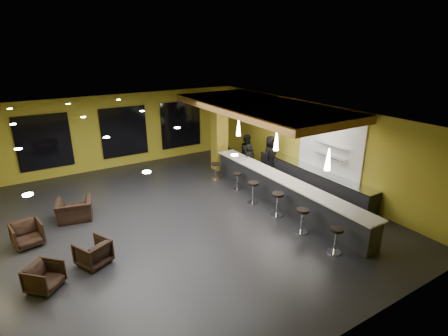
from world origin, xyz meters
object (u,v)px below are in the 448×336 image
staff_a (250,162)px  bar_stool_3 (253,190)px  staff_c (270,155)px  column (219,133)px  armchair_b (93,253)px  bar_stool_4 (237,179)px  prep_counter (311,179)px  bar_stool_2 (277,201)px  pendant_0 (328,159)px  staff_b (248,153)px  armchair_a (44,277)px  bar_stool_1 (302,218)px  pendant_2 (239,128)px  bar_counter (282,192)px  armchair_d (75,210)px  armchair_c (27,234)px  bar_stool_0 (336,237)px  pendant_1 (276,141)px  bar_stool_5 (215,169)px

staff_a → bar_stool_3: bearing=-136.3°
staff_c → column: bearing=112.5°
armchair_b → bar_stool_4: bearing=173.8°
prep_counter → bar_stool_2: 2.99m
pendant_0 → staff_b: (0.93, 5.60, -1.46)m
armchair_a → bar_stool_4: (7.51, 2.68, 0.12)m
bar_stool_1 → pendant_2: bearing=80.2°
bar_counter → armchair_d: size_ratio=7.01×
bar_counter → armchair_c: bar_counter is taller
pendant_2 → bar_stool_2: (-0.77, -3.63, -1.80)m
armchair_a → armchair_d: bearing=23.6°
bar_counter → bar_stool_1: bearing=-113.7°
bar_stool_0 → armchair_d: bearing=134.9°
armchair_d → pendant_2: bearing=-165.5°
armchair_a → pendant_1: bearing=-37.8°
armchair_a → bar_stool_5: 8.36m
armchair_c → bar_stool_4: 7.72m
armchair_a → armchair_d: size_ratio=0.65×
pendant_2 → staff_b: (0.93, 0.60, -1.46)m
armchair_d → bar_stool_5: bar_stool_5 is taller
pendant_0 → pendant_1: bearing=90.0°
armchair_b → armchair_d: armchair_d is taller
bar_stool_1 → bar_stool_5: 5.42m
staff_c → bar_counter: bearing=-138.3°
bar_stool_5 → staff_c: bearing=-16.5°
prep_counter → bar_stool_4: bearing=149.7°
staff_a → pendant_0: bearing=-109.8°
column → armchair_a: size_ratio=4.71×
bar_counter → column: (0.00, 4.60, 1.25)m
bar_counter → bar_stool_0: bearing=-104.1°
prep_counter → pendant_2: (-2.00, 2.50, 1.92)m
column → armchair_a: column is taller
staff_a → bar_stool_5: size_ratio=2.03×
bar_counter → armchair_d: bar_counter is taller
staff_c → armchair_a: 10.34m
staff_b → bar_stool_2: 4.57m
bar_counter → column: column is taller
pendant_0 → staff_c: size_ratio=0.38×
prep_counter → pendant_0: 3.73m
bar_stool_2 → bar_stool_3: (-0.12, 1.27, -0.00)m
pendant_0 → bar_stool_5: size_ratio=0.90×
pendant_2 → bar_stool_4: pendant_2 is taller
pendant_0 → staff_b: size_ratio=0.39×
bar_stool_4 → pendant_0: bearing=-80.7°
bar_stool_2 → bar_stool_3: bearing=95.5°
pendant_1 → bar_stool_2: size_ratio=0.82×
armchair_c → armchair_d: size_ratio=0.72×
staff_c → prep_counter: bearing=-97.7°
prep_counter → pendant_0: pendant_0 is taller
staff_a → prep_counter: bearing=-71.0°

